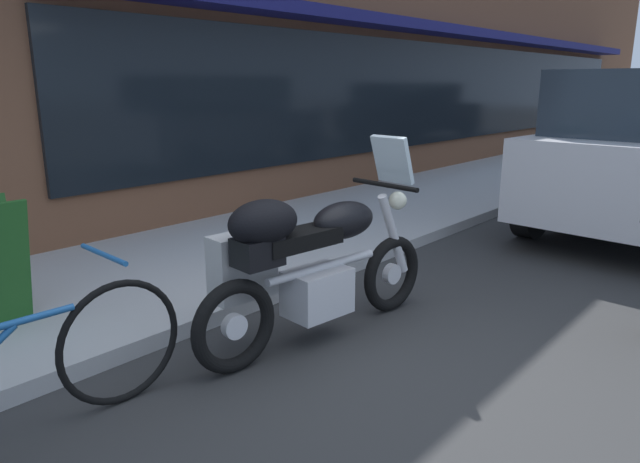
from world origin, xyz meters
TOP-DOWN VIEW (x-y plane):
  - ground_plane at (0.00, 0.00)m, footprint 80.00×80.00m
  - storefront_building at (8.28, 3.98)m, footprint 24.56×0.90m
  - sidewalk_curb at (9.00, 2.58)m, footprint 30.00×2.49m
  - touring_motorcycle at (-0.00, 0.68)m, footprint 2.08×0.81m
  - parked_bicycle at (-1.77, 0.95)m, footprint 1.76×0.48m

SIDE VIEW (x-z plane):
  - ground_plane at x=0.00m, z-range 0.00..0.00m
  - sidewalk_curb at x=9.00m, z-range 0.00..0.12m
  - parked_bicycle at x=-1.77m, z-range -0.09..0.86m
  - touring_motorcycle at x=0.00m, z-range -0.10..1.28m
  - storefront_building at x=8.28m, z-range -0.05..5.55m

